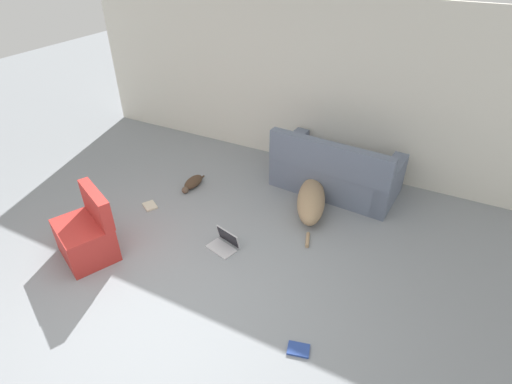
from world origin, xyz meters
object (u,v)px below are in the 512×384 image
Objects in this scene: dog at (311,197)px; book_cream at (150,206)px; cat at (193,183)px; laptop_open at (225,242)px; side_chair at (87,234)px; couch at (335,172)px; book_blue at (298,349)px.

book_cream is at bearing 99.06° from dog.
cat is (-1.74, -0.31, -0.11)m from dog.
side_chair reaches higher than laptop_open.
dog is at bearing 81.74° from couch.
laptop_open is (1.12, -0.93, 0.01)m from cat.
side_chair reaches higher than cat.
cat is 0.68× the size of side_chair.
book_blue is at bearing 106.09° from couch.
book_blue is at bearing 22.33° from side_chair.
couch is 6.86× the size of book_cream.
side_chair is at bearing 118.48° from dog.
cat is 3.06m from book_blue.
book_cream is at bearing 41.59° from couch.
side_chair is (-2.09, -2.65, -0.00)m from couch.
dog reaches higher than laptop_open.
couch is 1.99m from laptop_open.
cat is 2.15× the size of book_cream.
book_blue is 2.67m from side_chair.
cat is at bearing 155.37° from laptop_open.
cat is 1.78m from side_chair.
book_blue is (0.70, -2.15, -0.16)m from dog.
laptop_open is 1.37m from book_cream.
laptop_open is at bearing 55.95° from side_chair.
couch is 3.38m from side_chair.
dog is 2.63× the size of cat.
couch is 1.21× the size of dog.
laptop_open reaches higher than cat.
dog reaches higher than book_blue.
side_chair is at bearing 177.94° from book_blue.
couch reaches higher than book_blue.
laptop_open is at bearing -9.69° from book_cream.
couch is 2.82m from book_blue.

